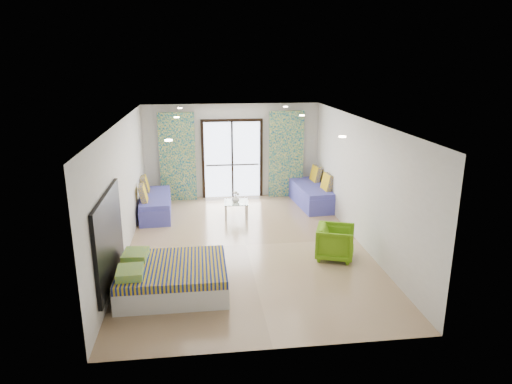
{
  "coord_description": "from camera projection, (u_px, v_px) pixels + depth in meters",
  "views": [
    {
      "loc": [
        -0.92,
        -9.17,
        3.87
      ],
      "look_at": [
        0.25,
        0.15,
        1.15
      ],
      "focal_mm": 32.0,
      "sensor_mm": 36.0,
      "label": 1
    }
  ],
  "objects": [
    {
      "name": "coffee_table",
      "position": [
        236.0,
        203.0,
        11.61
      ],
      "size": [
        0.63,
        0.63,
        0.7
      ],
      "rotation": [
        0.0,
        0.0,
        -0.05
      ],
      "color": "silver",
      "rests_on": "floor"
    },
    {
      "name": "wall_front",
      "position": [
        274.0,
        260.0,
        5.97
      ],
      "size": [
        5.0,
        0.01,
        2.7
      ],
      "primitive_type": null,
      "color": "silver",
      "rests_on": "ground"
    },
    {
      "name": "bed",
      "position": [
        172.0,
        277.0,
        7.86
      ],
      "size": [
        1.84,
        1.5,
        0.63
      ],
      "color": "silver",
      "rests_on": "floor"
    },
    {
      "name": "downlight_e",
      "position": [
        180.0,
        108.0,
        11.87
      ],
      "size": [
        0.12,
        0.12,
        0.02
      ],
      "primitive_type": "cylinder",
      "color": "#FFE0B2",
      "rests_on": "ceiling"
    },
    {
      "name": "downlight_b",
      "position": [
        342.0,
        137.0,
        7.44
      ],
      "size": [
        0.12,
        0.12,
        0.02
      ],
      "primitive_type": "cylinder",
      "color": "#FFE0B2",
      "rests_on": "ceiling"
    },
    {
      "name": "curtain_left",
      "position": [
        178.0,
        157.0,
        12.79
      ],
      "size": [
        1.0,
        0.1,
        2.5
      ],
      "primitive_type": "cube",
      "color": "silver",
      "rests_on": "floor"
    },
    {
      "name": "floor",
      "position": [
        246.0,
        245.0,
        9.92
      ],
      "size": [
        5.0,
        7.5,
        0.01
      ],
      "primitive_type": null,
      "color": "#937758",
      "rests_on": "ground"
    },
    {
      "name": "wall_left",
      "position": [
        123.0,
        189.0,
        9.25
      ],
      "size": [
        0.01,
        7.5,
        2.7
      ],
      "primitive_type": null,
      "color": "silver",
      "rests_on": "ground"
    },
    {
      "name": "balcony_rail",
      "position": [
        232.0,
        165.0,
        13.21
      ],
      "size": [
        1.52,
        0.03,
        0.04
      ],
      "primitive_type": "cube",
      "color": "#595451",
      "rests_on": "balcony_door"
    },
    {
      "name": "vase",
      "position": [
        236.0,
        199.0,
        11.53
      ],
      "size": [
        0.25,
        0.26,
        0.2
      ],
      "primitive_type": "imported",
      "rotation": [
        0.0,
        0.0,
        0.34
      ],
      "color": "white",
      "rests_on": "coffee_table"
    },
    {
      "name": "wall_right",
      "position": [
        360.0,
        181.0,
        9.85
      ],
      "size": [
        0.01,
        7.5,
        2.7
      ],
      "primitive_type": null,
      "color": "silver",
      "rests_on": "ground"
    },
    {
      "name": "ceiling",
      "position": [
        245.0,
        121.0,
        9.17
      ],
      "size": [
        5.0,
        7.5,
        0.01
      ],
      "primitive_type": null,
      "color": "silver",
      "rests_on": "ground"
    },
    {
      "name": "downlight_a",
      "position": [
        169.0,
        140.0,
        7.11
      ],
      "size": [
        0.12,
        0.12,
        0.02
      ],
      "primitive_type": "cylinder",
      "color": "#FFE0B2",
      "rests_on": "ceiling"
    },
    {
      "name": "headboard",
      "position": [
        109.0,
        238.0,
        7.53
      ],
      "size": [
        0.06,
        2.1,
        1.5
      ],
      "primitive_type": "cube",
      "color": "black",
      "rests_on": "floor"
    },
    {
      "name": "daybed_right",
      "position": [
        312.0,
        194.0,
        12.62
      ],
      "size": [
        0.94,
        2.05,
        0.98
      ],
      "rotation": [
        0.0,
        0.0,
        0.08
      ],
      "color": "#4849AD",
      "rests_on": "floor"
    },
    {
      "name": "downlight_f",
      "position": [
        286.0,
        107.0,
        12.21
      ],
      "size": [
        0.12,
        0.12,
        0.02
      ],
      "primitive_type": "cylinder",
      "color": "#FFE0B2",
      "rests_on": "ceiling"
    },
    {
      "name": "downlight_c",
      "position": [
        177.0,
        117.0,
        9.97
      ],
      "size": [
        0.12,
        0.12,
        0.02
      ],
      "primitive_type": "cylinder",
      "color": "#FFE0B2",
      "rests_on": "ceiling"
    },
    {
      "name": "curtain_right",
      "position": [
        286.0,
        154.0,
        13.16
      ],
      "size": [
        1.0,
        0.1,
        2.5
      ],
      "primitive_type": "cube",
      "color": "silver",
      "rests_on": "floor"
    },
    {
      "name": "balcony_door",
      "position": [
        232.0,
        154.0,
        13.12
      ],
      "size": [
        1.76,
        0.08,
        2.28
      ],
      "color": "black",
      "rests_on": "floor"
    },
    {
      "name": "downlight_d",
      "position": [
        302.0,
        115.0,
        10.3
      ],
      "size": [
        0.12,
        0.12,
        0.02
      ],
      "primitive_type": "cylinder",
      "color": "#FFE0B2",
      "rests_on": "ceiling"
    },
    {
      "name": "switch_plate",
      "position": [
        120.0,
        214.0,
        8.72
      ],
      "size": [
        0.02,
        0.1,
        0.1
      ],
      "primitive_type": "cube",
      "color": "silver",
      "rests_on": "wall_left"
    },
    {
      "name": "wall_back",
      "position": [
        232.0,
        151.0,
        13.12
      ],
      "size": [
        5.0,
        0.01,
        2.7
      ],
      "primitive_type": null,
      "color": "silver",
      "rests_on": "ground"
    },
    {
      "name": "daybed_left",
      "position": [
        155.0,
        204.0,
        11.76
      ],
      "size": [
        0.84,
        1.95,
        0.95
      ],
      "rotation": [
        0.0,
        0.0,
        0.05
      ],
      "color": "#4849AD",
      "rests_on": "floor"
    },
    {
      "name": "armchair",
      "position": [
        335.0,
        241.0,
        9.18
      ],
      "size": [
        0.88,
        0.91,
        0.74
      ],
      "primitive_type": "imported",
      "rotation": [
        0.0,
        0.0,
        1.22
      ],
      "color": "#64A214",
      "rests_on": "floor"
    }
  ]
}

